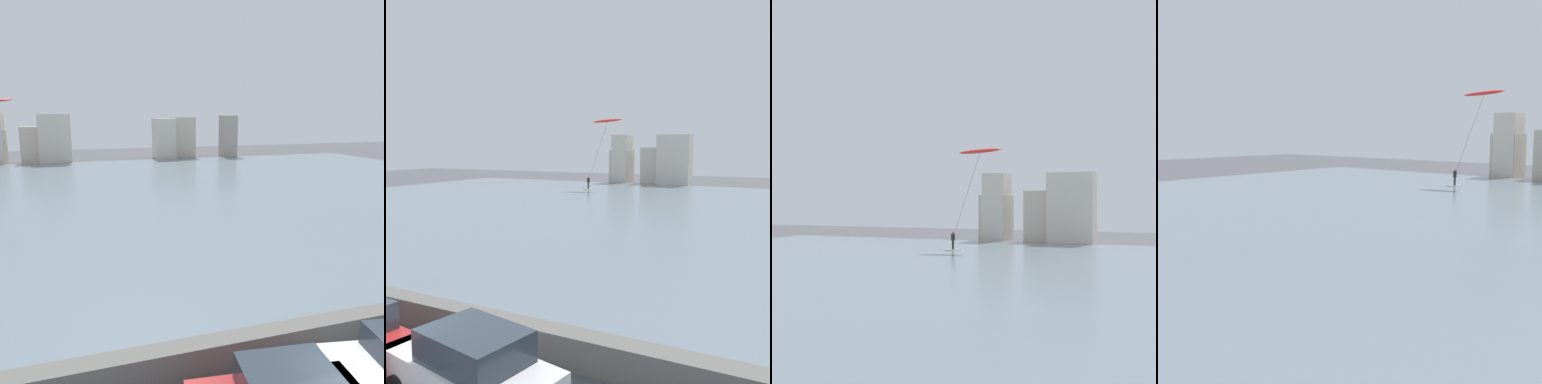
# 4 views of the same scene
# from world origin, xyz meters

# --- Properties ---
(seawall_barrier) EXTENTS (60.00, 0.70, 0.88)m
(seawall_barrier) POSITION_xyz_m (0.00, 3.77, 0.44)
(seawall_barrier) COLOR #66635E
(seawall_barrier) RESTS_ON ground
(water_bay) EXTENTS (84.00, 52.00, 0.10)m
(water_bay) POSITION_xyz_m (0.00, 30.47, 0.05)
(water_bay) COLOR slate
(water_bay) RESTS_ON ground
(far_shore_buildings) EXTENTS (40.50, 4.62, 7.49)m
(far_shore_buildings) POSITION_xyz_m (-1.05, 58.32, 3.34)
(far_shore_buildings) COLOR beige
(far_shore_buildings) RESTS_ON ground
(parked_car_white) EXTENTS (4.35, 2.47, 1.76)m
(parked_car_white) POSITION_xyz_m (2.12, 1.21, 0.88)
(parked_car_white) COLOR silver
(parked_car_white) RESTS_ON ground
(kitesurfer_red) EXTENTS (4.59, 3.55, 9.29)m
(kitesurfer_red) POSITION_xyz_m (-14.57, 46.84, 8.47)
(kitesurfer_red) COLOR silver
(kitesurfer_red) RESTS_ON water_bay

